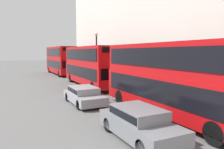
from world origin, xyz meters
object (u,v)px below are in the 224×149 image
bus_second_in_queue (90,64)px  pedestrian (137,84)px  bus_leading (171,76)px  car_hatchback (84,95)px  bus_third_in_queue (60,59)px  car_dark_sedan (139,122)px

bus_second_in_queue → pedestrian: (2.13, -6.01, -1.52)m
bus_leading → car_hatchback: 6.39m
car_hatchback → pedestrian: (5.53, 1.67, 0.18)m
bus_second_in_queue → car_hatchback: size_ratio=2.49×
bus_third_in_queue → pedestrian: 20.07m
bus_third_in_queue → car_dark_sedan: bearing=-96.8°
bus_leading → bus_third_in_queue: size_ratio=0.98×
bus_leading → bus_second_in_queue: size_ratio=1.02×
car_hatchback → pedestrian: 5.78m
car_dark_sedan → pedestrian: (5.53, 8.74, 0.12)m
bus_third_in_queue → car_dark_sedan: size_ratio=2.57×
bus_third_in_queue → car_hatchback: bus_third_in_queue is taller
bus_leading → car_hatchback: size_ratio=2.54×
pedestrian → bus_third_in_queue: bearing=96.1°
pedestrian → car_dark_sedan: bearing=-122.3°
car_hatchback → bus_leading: bearing=-56.5°
bus_leading → bus_third_in_queue: 26.70m
bus_leading → pedestrian: bearing=72.6°
bus_leading → bus_third_in_queue: (0.00, 26.70, 0.18)m
bus_leading → car_hatchback: bus_leading is taller
pedestrian → bus_second_in_queue: bearing=109.5°
bus_leading → pedestrian: bus_leading is taller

